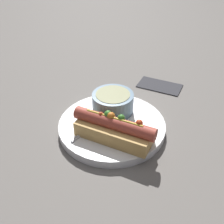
% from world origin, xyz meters
% --- Properties ---
extents(ground_plane, '(4.00, 4.00, 0.00)m').
position_xyz_m(ground_plane, '(0.00, 0.00, 0.00)').
color(ground_plane, slate).
extents(dinner_plate, '(0.25, 0.25, 0.02)m').
position_xyz_m(dinner_plate, '(0.00, 0.00, 0.01)').
color(dinner_plate, white).
rests_on(dinner_plate, ground_plane).
extents(hot_dog, '(0.18, 0.12, 0.06)m').
position_xyz_m(hot_dog, '(0.01, -0.05, 0.04)').
color(hot_dog, tan).
rests_on(hot_dog, dinner_plate).
extents(soup_bowl, '(0.10, 0.10, 0.05)m').
position_xyz_m(soup_bowl, '(0.00, 0.05, 0.05)').
color(soup_bowl, slate).
rests_on(soup_bowl, dinner_plate).
extents(spoon, '(0.10, 0.14, 0.01)m').
position_xyz_m(spoon, '(-0.02, 0.03, 0.02)').
color(spoon, '#B7B7BC').
rests_on(spoon, dinner_plate).
extents(napkin, '(0.14, 0.11, 0.01)m').
position_xyz_m(napkin, '(0.13, 0.20, 0.00)').
color(napkin, '#333338').
rests_on(napkin, ground_plane).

